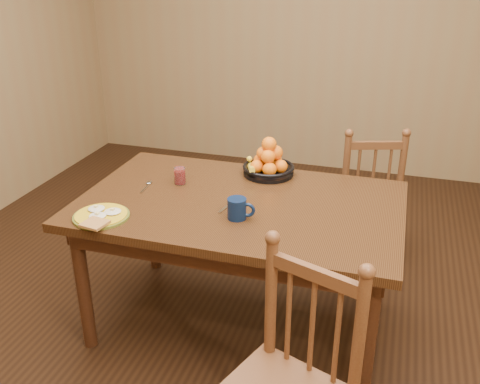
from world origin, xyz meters
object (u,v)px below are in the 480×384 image
(coffee_mug, at_px, (238,208))
(fruit_bowl, at_px, (268,163))
(dining_table, at_px, (240,216))
(chair_far, at_px, (365,196))
(breakfast_plate, at_px, (101,216))

(coffee_mug, relative_size, fruit_bowl, 0.46)
(dining_table, relative_size, fruit_bowl, 5.52)
(chair_far, bearing_deg, fruit_bowl, 28.72)
(coffee_mug, height_order, fruit_bowl, fruit_bowl)
(breakfast_plate, bearing_deg, dining_table, 32.89)
(fruit_bowl, bearing_deg, dining_table, -97.04)
(dining_table, xyz_separation_m, chair_far, (0.56, 0.93, -0.22))
(breakfast_plate, height_order, fruit_bowl, fruit_bowl)
(dining_table, height_order, chair_far, chair_far)
(chair_far, distance_m, coffee_mug, 1.28)
(dining_table, distance_m, breakfast_plate, 0.68)
(chair_far, xyz_separation_m, breakfast_plate, (-1.13, -1.30, 0.32))
(dining_table, distance_m, fruit_bowl, 0.41)
(chair_far, distance_m, fruit_bowl, 0.84)
(dining_table, distance_m, coffee_mug, 0.23)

